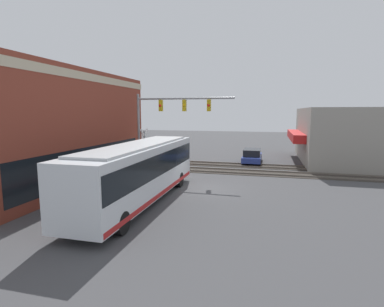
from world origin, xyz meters
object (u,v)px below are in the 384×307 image
object	(u,v)px
crossing_signal	(144,147)
pedestrian_at_crossing	(151,164)
city_bus	(140,170)
parked_car_blue	(252,156)

from	to	relation	value
crossing_signal	pedestrian_at_crossing	distance (m)	1.56
city_bus	crossing_signal	size ratio (longest dim) A/B	3.25
city_bus	parked_car_blue	bearing A→B (deg)	-19.52
crossing_signal	parked_car_blue	world-z (taller)	crossing_signal
parked_car_blue	pedestrian_at_crossing	xyz separation A→B (m)	(-8.33, 7.58, 0.26)
crossing_signal	parked_car_blue	distance (m)	11.60
city_bus	crossing_signal	world-z (taller)	crossing_signal
parked_car_blue	crossing_signal	bearing A→B (deg)	134.14
city_bus	crossing_signal	bearing A→B (deg)	21.41
city_bus	parked_car_blue	size ratio (longest dim) A/B	2.57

